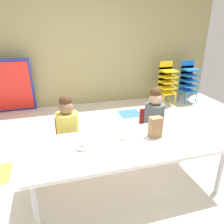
% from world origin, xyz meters
% --- Properties ---
extents(ground_plane, '(6.25, 4.51, 0.02)m').
position_xyz_m(ground_plane, '(0.00, 0.00, -0.01)').
color(ground_plane, silver).
extents(back_wall, '(6.25, 0.10, 2.44)m').
position_xyz_m(back_wall, '(0.00, 2.26, 1.22)').
color(back_wall, tan).
rests_on(back_wall, ground_plane).
extents(craft_table, '(1.96, 0.76, 0.56)m').
position_xyz_m(craft_table, '(0.12, -0.64, 0.52)').
color(craft_table, white).
rests_on(craft_table, ground_plane).
extents(seated_child_near_camera, '(0.33, 0.33, 0.92)m').
position_xyz_m(seated_child_near_camera, '(-0.42, -0.03, 0.55)').
color(seated_child_near_camera, red).
rests_on(seated_child_near_camera, ground_plane).
extents(seated_child_middle_seat, '(0.32, 0.31, 0.92)m').
position_xyz_m(seated_child_middle_seat, '(0.71, -0.03, 0.55)').
color(seated_child_middle_seat, red).
rests_on(seated_child_middle_seat, ground_plane).
extents(kid_chair_yellow_stack, '(0.32, 0.30, 0.92)m').
position_xyz_m(kid_chair_yellow_stack, '(1.89, 1.73, 0.52)').
color(kid_chair_yellow_stack, yellow).
rests_on(kid_chair_yellow_stack, ground_plane).
extents(kid_chair_blue_stack, '(0.32, 0.30, 0.92)m').
position_xyz_m(kid_chair_blue_stack, '(2.43, 1.73, 0.52)').
color(kid_chair_blue_stack, blue).
rests_on(kid_chair_blue_stack, ground_plane).
extents(folded_activity_table, '(0.90, 0.29, 1.09)m').
position_xyz_m(folded_activity_table, '(-1.35, 2.06, 0.54)').
color(folded_activity_table, '#1E33BF').
rests_on(folded_activity_table, ground_plane).
extents(paper_bag_brown, '(0.13, 0.09, 0.22)m').
position_xyz_m(paper_bag_brown, '(0.44, -0.59, 0.67)').
color(paper_bag_brown, '#9E754C').
rests_on(paper_bag_brown, craft_table).
extents(paper_plate_near_edge, '(0.18, 0.18, 0.01)m').
position_xyz_m(paper_plate_near_edge, '(-0.34, -0.63, 0.56)').
color(paper_plate_near_edge, white).
rests_on(paper_plate_near_edge, craft_table).
extents(paper_plate_center_table, '(0.18, 0.18, 0.01)m').
position_xyz_m(paper_plate_center_table, '(0.26, -0.71, 0.56)').
color(paper_plate_center_table, white).
rests_on(paper_plate_center_table, craft_table).
extents(donut_powdered_on_plate, '(0.13, 0.13, 0.04)m').
position_xyz_m(donut_powdered_on_plate, '(-0.34, -0.63, 0.59)').
color(donut_powdered_on_plate, white).
rests_on(donut_powdered_on_plate, craft_table).
extents(donut_powdered_loose, '(0.10, 0.10, 0.03)m').
position_xyz_m(donut_powdered_loose, '(0.11, -0.54, 0.57)').
color(donut_powdered_loose, white).
rests_on(donut_powdered_loose, craft_table).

